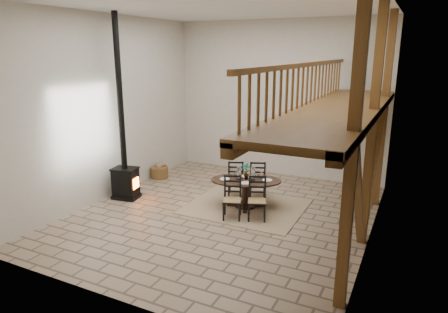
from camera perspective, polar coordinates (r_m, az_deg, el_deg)
The scene contains 7 objects.
ground at distance 10.24m, azimuth -0.19°, elevation -8.26°, with size 8.00×8.00×0.00m, color #9A8067.
room_shell at distance 9.01m, azimuth 6.65°, elevation 8.34°, with size 7.02×8.02×5.01m.
rug at distance 10.72m, azimuth 3.09°, elevation -7.14°, with size 3.00×2.50×0.02m, color #9F8666.
dining_table at distance 10.57m, azimuth 3.12°, elevation -5.00°, with size 2.12×2.29×1.19m.
wood_stove at distance 11.32m, azimuth -14.08°, elevation -0.47°, with size 0.76×0.64×5.00m.
log_basket at distance 13.18m, azimuth -9.20°, elevation -2.20°, with size 0.56×0.56×0.46m.
log_stack at distance 11.94m, azimuth -13.09°, elevation -4.36°, with size 0.44×0.45×0.34m.
Camera 1 is at (4.21, -8.43, 4.02)m, focal length 32.00 mm.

